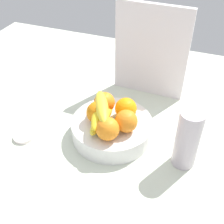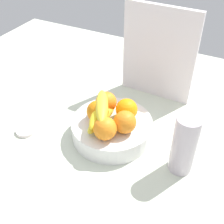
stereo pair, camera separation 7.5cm
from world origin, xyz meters
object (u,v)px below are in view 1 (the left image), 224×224
at_px(orange_front_left, 126,109).
at_px(orange_back_right, 126,121).
at_px(orange_front_right, 104,103).
at_px(orange_center, 97,112).
at_px(fruit_bowl, 112,128).
at_px(jar_lid, 24,137).
at_px(banana_bunch, 101,113).
at_px(thermos_tumbler, 187,139).
at_px(orange_back_left, 108,129).
at_px(cutting_board, 151,52).

relative_size(orange_front_left, orange_back_right, 1.00).
relative_size(orange_front_right, orange_center, 1.00).
distance_m(fruit_bowl, jar_lid, 0.30).
bearing_deg(orange_center, banana_bunch, -13.29).
distance_m(orange_center, jar_lid, 0.27).
height_order(thermos_tumbler, jar_lid, thermos_tumbler).
relative_size(orange_front_left, orange_back_left, 1.00).
xyz_separation_m(orange_front_right, orange_back_right, (0.10, -0.06, 0.00)).
bearing_deg(orange_back_right, banana_bunch, 176.73).
distance_m(fruit_bowl, orange_front_right, 0.09).
distance_m(orange_front_left, thermos_tumbler, 0.22).
bearing_deg(fruit_bowl, cutting_board, 82.00).
bearing_deg(banana_bunch, orange_front_left, 40.43).
height_order(orange_back_left, thermos_tumbler, thermos_tumbler).
distance_m(orange_front_right, thermos_tumbler, 0.30).
height_order(orange_front_left, orange_back_left, same).
height_order(fruit_bowl, thermos_tumbler, thermos_tumbler).
relative_size(orange_front_left, orange_front_right, 1.00).
xyz_separation_m(orange_back_left, banana_bunch, (-0.05, 0.06, 0.01)).
relative_size(fruit_bowl, orange_front_right, 3.73).
bearing_deg(cutting_board, jar_lid, -126.01).
distance_m(orange_front_left, orange_back_left, 0.12).
distance_m(orange_back_left, thermos_tumbler, 0.24).
height_order(orange_front_right, cutting_board, cutting_board).
relative_size(fruit_bowl, banana_bunch, 1.52).
distance_m(orange_center, cutting_board, 0.33).
height_order(orange_front_right, orange_back_left, same).
relative_size(fruit_bowl, orange_front_left, 3.73).
xyz_separation_m(orange_center, orange_back_left, (0.06, -0.06, 0.00)).
distance_m(orange_back_right, thermos_tumbler, 0.19).
bearing_deg(fruit_bowl, banana_bunch, -150.02).
relative_size(orange_center, banana_bunch, 0.41).
xyz_separation_m(orange_center, banana_bunch, (0.01, -0.00, 0.01)).
height_order(cutting_board, thermos_tumbler, cutting_board).
bearing_deg(banana_bunch, fruit_bowl, 29.98).
bearing_deg(jar_lid, orange_center, 24.38).
relative_size(orange_front_right, orange_back_right, 1.00).
height_order(fruit_bowl, orange_front_right, orange_front_right).
bearing_deg(cutting_board, orange_front_right, -107.22).
distance_m(fruit_bowl, thermos_tumbler, 0.26).
xyz_separation_m(orange_back_left, orange_back_right, (0.04, 0.05, 0.00)).
relative_size(banana_bunch, thermos_tumbler, 0.91).
bearing_deg(orange_front_right, cutting_board, 71.52).
height_order(orange_center, orange_back_left, same).
xyz_separation_m(banana_bunch, jar_lid, (-0.24, -0.10, -0.10)).
relative_size(orange_front_right, jar_lid, 1.06).
bearing_deg(banana_bunch, cutting_board, 77.11).
bearing_deg(thermos_tumbler, cutting_board, 121.73).
relative_size(fruit_bowl, orange_back_right, 3.73).
bearing_deg(orange_front_right, banana_bunch, -77.42).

